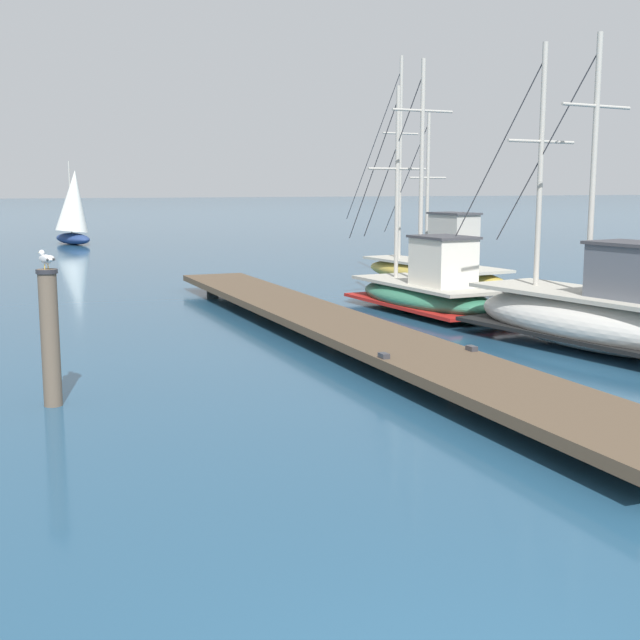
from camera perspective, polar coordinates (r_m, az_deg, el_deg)
The scene contains 7 objects.
floating_dock at distance 16.98m, azimuth 1.04°, elevation -0.27°, with size 1.96×19.29×0.53m.
fishing_boat_0 at distance 16.86m, azimuth 18.52°, elevation 0.32°, with size 3.00×7.27×5.91m.
fishing_boat_1 at distance 21.01m, azimuth 7.28°, elevation 2.09°, with size 2.31×6.55×6.13m.
fishing_boat_3 at distance 26.26m, azimuth 7.82°, elevation 3.63°, with size 2.30×8.69×7.16m.
mooring_piling at distance 12.56m, azimuth -17.75°, elevation -1.01°, with size 0.30×0.30×1.97m.
perched_seagull at distance 12.41m, azimuth -17.99°, elevation 3.96°, with size 0.23×0.36×0.26m.
distant_sailboat at distance 46.44m, azimuth -16.31°, elevation 7.23°, with size 2.41×3.48×4.35m.
Camera 1 is at (-2.34, -3.42, 3.14)m, focal length 47.45 mm.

